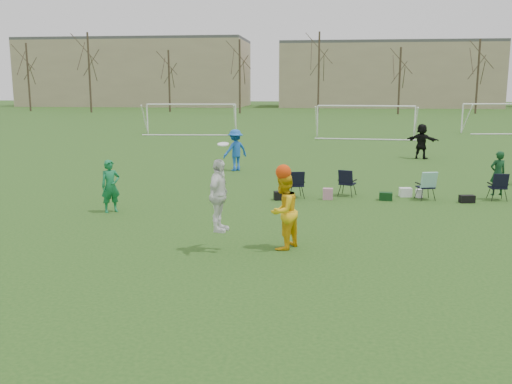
# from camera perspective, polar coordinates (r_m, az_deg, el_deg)

# --- Properties ---
(ground) EXTENTS (260.00, 260.00, 0.00)m
(ground) POSITION_cam_1_polar(r_m,az_deg,el_deg) (12.92, 2.75, -7.24)
(ground) COLOR #204A17
(ground) RESTS_ON ground
(fielder_green_near) EXTENTS (0.72, 0.69, 1.66)m
(fielder_green_near) POSITION_cam_1_polar(r_m,az_deg,el_deg) (18.52, -14.34, 0.57)
(fielder_green_near) COLOR #13703E
(fielder_green_near) RESTS_ON ground
(fielder_blue) EXTENTS (1.41, 1.37, 1.93)m
(fielder_blue) POSITION_cam_1_polar(r_m,az_deg,el_deg) (26.74, -2.08, 4.20)
(fielder_blue) COLOR blue
(fielder_blue) RESTS_ON ground
(fielder_black) EXTENTS (1.82, 1.34, 1.91)m
(fielder_black) POSITION_cam_1_polar(r_m,az_deg,el_deg) (32.40, 16.23, 4.90)
(fielder_black) COLOR black
(fielder_black) RESTS_ON ground
(center_contest) EXTENTS (2.34, 1.49, 2.64)m
(center_contest) POSITION_cam_1_polar(r_m,az_deg,el_deg) (13.77, 0.29, -1.25)
(center_contest) COLOR white
(center_contest) RESTS_ON ground
(sideline_setup) EXTENTS (8.12, 1.64, 1.71)m
(sideline_setup) POSITION_cam_1_polar(r_m,az_deg,el_deg) (20.84, 14.86, 0.78)
(sideline_setup) COLOR #0F391B
(sideline_setup) RESTS_ON ground
(goal_left) EXTENTS (7.39, 0.76, 2.46)m
(goal_left) POSITION_cam_1_polar(r_m,az_deg,el_deg) (47.56, -6.51, 8.13)
(goal_left) COLOR white
(goal_left) RESTS_ON ground
(goal_mid) EXTENTS (7.40, 0.63, 2.46)m
(goal_mid) POSITION_cam_1_polar(r_m,az_deg,el_deg) (44.43, 10.91, 7.83)
(goal_mid) COLOR white
(goal_mid) RESTS_ON ground
(goal_right) EXTENTS (7.35, 1.14, 2.46)m
(goal_right) POSITION_cam_1_polar(r_m,az_deg,el_deg) (52.55, 23.72, 7.54)
(goal_right) COLOR white
(goal_right) RESTS_ON ground
(tree_line) EXTENTS (110.28, 3.28, 11.40)m
(tree_line) POSITION_cam_1_polar(r_m,az_deg,el_deg) (82.13, 6.44, 11.38)
(tree_line) COLOR #382B21
(tree_line) RESTS_ON ground
(building_row) EXTENTS (126.00, 16.00, 13.00)m
(building_row) POSITION_cam_1_polar(r_m,az_deg,el_deg) (108.45, 10.05, 11.57)
(building_row) COLOR tan
(building_row) RESTS_ON ground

